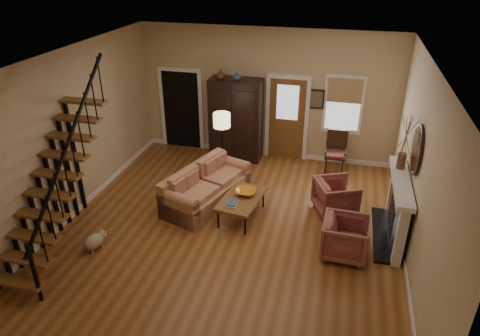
% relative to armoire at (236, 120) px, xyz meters
% --- Properties ---
extents(room, '(7.00, 7.33, 3.30)m').
position_rel_armoire_xyz_m(room, '(0.29, -1.39, 0.46)').
color(room, brown).
rests_on(room, ground).
extents(staircase, '(0.94, 2.80, 3.20)m').
position_rel_armoire_xyz_m(staircase, '(-2.08, -4.45, 0.55)').
color(staircase, brown).
rests_on(staircase, ground).
extents(fireplace, '(0.33, 1.95, 2.30)m').
position_rel_armoire_xyz_m(fireplace, '(3.83, -2.65, -0.31)').
color(fireplace, black).
rests_on(fireplace, ground).
extents(armoire, '(1.30, 0.60, 2.10)m').
position_rel_armoire_xyz_m(armoire, '(0.00, 0.00, 0.00)').
color(armoire, black).
rests_on(armoire, ground).
extents(vase_a, '(0.24, 0.24, 0.25)m').
position_rel_armoire_xyz_m(vase_a, '(-0.35, -0.10, 1.17)').
color(vase_a, '#4C2619').
rests_on(vase_a, armoire).
extents(vase_b, '(0.20, 0.20, 0.21)m').
position_rel_armoire_xyz_m(vase_b, '(0.05, -0.10, 1.16)').
color(vase_b, '#334C60').
rests_on(vase_b, armoire).
extents(sofa, '(1.54, 2.31, 0.79)m').
position_rel_armoire_xyz_m(sofa, '(-0.04, -2.34, -0.65)').
color(sofa, tan).
rests_on(sofa, ground).
extents(coffee_table, '(0.87, 1.30, 0.47)m').
position_rel_armoire_xyz_m(coffee_table, '(0.82, -2.71, -0.82)').
color(coffee_table, brown).
rests_on(coffee_table, ground).
extents(bowl, '(0.42, 0.42, 0.10)m').
position_rel_armoire_xyz_m(bowl, '(0.87, -2.56, -0.53)').
color(bowl, orange).
rests_on(bowl, coffee_table).
extents(books, '(0.22, 0.30, 0.06)m').
position_rel_armoire_xyz_m(books, '(0.70, -3.01, -0.56)').
color(books, beige).
rests_on(books, coffee_table).
extents(armchair_left, '(0.83, 0.80, 0.73)m').
position_rel_armoire_xyz_m(armchair_left, '(2.89, -3.43, -0.69)').
color(armchair_left, maroon).
rests_on(armchair_left, ground).
extents(armchair_right, '(1.05, 1.04, 0.73)m').
position_rel_armoire_xyz_m(armchair_right, '(2.66, -2.03, -0.69)').
color(armchair_right, maroon).
rests_on(armchair_right, ground).
extents(floor_lamp, '(0.48, 0.48, 1.68)m').
position_rel_armoire_xyz_m(floor_lamp, '(0.01, -1.29, -0.21)').
color(floor_lamp, black).
rests_on(floor_lamp, ground).
extents(side_chair, '(0.54, 0.54, 1.02)m').
position_rel_armoire_xyz_m(side_chair, '(2.55, -0.20, -0.54)').
color(side_chair, '#392112').
rests_on(side_chair, ground).
extents(dog, '(0.40, 0.51, 0.32)m').
position_rel_armoire_xyz_m(dog, '(-1.53, -4.41, -0.89)').
color(dog, tan).
rests_on(dog, ground).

